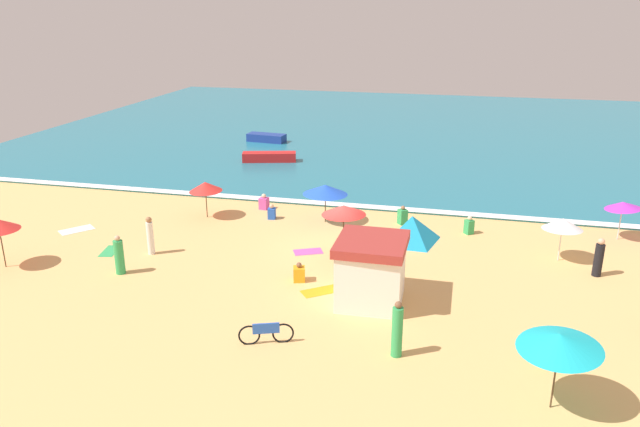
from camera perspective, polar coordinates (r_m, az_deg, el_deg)
ground_plane at (r=27.53m, az=1.12°, el=-3.48°), size 60.00×60.00×0.00m
ocean_water at (r=54.14m, az=7.62°, el=7.73°), size 60.00×44.00×0.10m
wave_breaker_foam at (r=33.29m, az=3.47°, el=0.74°), size 57.00×0.70×0.01m
lifeguard_cabana at (r=22.61m, az=4.77°, el=-5.29°), size 2.50×2.71×2.46m
beach_umbrella_0 at (r=31.79m, az=-10.62°, el=2.48°), size 2.41×2.40×1.93m
beach_umbrella_1 at (r=26.36m, az=2.22°, el=0.32°), size 2.44×2.44×2.32m
beach_umbrella_2 at (r=31.53m, az=26.37°, el=0.68°), size 1.79×1.76×1.94m
beach_umbrella_4 at (r=30.54m, az=0.50°, el=2.24°), size 3.19×3.19×1.98m
beach_umbrella_5 at (r=27.89m, az=21.67°, el=-0.89°), size 2.10×2.12×1.96m
beach_umbrella_6 at (r=17.71m, az=21.43°, el=-11.02°), size 3.19×3.19×2.38m
beach_tent at (r=28.55m, az=8.54°, el=-1.45°), size 3.02×2.95×1.30m
parked_bicycle at (r=20.35m, az=-5.04°, el=-11.02°), size 1.73×0.69×0.76m
beachgoer_2 at (r=26.31m, az=-18.20°, el=-3.79°), size 0.40×0.40×1.66m
beachgoer_3 at (r=31.51m, az=-4.52°, el=0.10°), size 0.42×0.42×0.79m
beachgoer_4 at (r=24.53m, az=-1.96°, el=-5.59°), size 0.57×0.57×0.80m
beachgoer_5 at (r=30.94m, az=7.69°, el=-0.24°), size 0.55×0.55×0.96m
beachgoer_6 at (r=27.23m, az=24.51°, el=-3.81°), size 0.50×0.50×1.63m
beachgoer_7 at (r=33.05m, az=-5.24°, el=1.01°), size 0.49×0.49×0.85m
beachgoer_8 at (r=20.48m, az=20.54°, el=-12.16°), size 0.52×0.52×0.83m
beachgoer_9 at (r=19.54m, az=7.19°, el=-10.76°), size 0.42×0.42×1.89m
beachgoer_10 at (r=27.90m, az=-15.53°, el=-2.02°), size 0.32×0.32×1.73m
beachgoer_11 at (r=30.24m, az=13.71°, el=-1.14°), size 0.51×0.51×0.90m
beach_towel_0 at (r=23.86m, az=0.40°, el=-7.17°), size 1.85×1.64×0.01m
beach_towel_1 at (r=27.41m, az=-1.12°, el=-3.57°), size 1.46×1.20×0.01m
beach_towel_2 at (r=32.26m, az=-21.71°, el=-1.42°), size 1.64×1.76×0.01m
beach_towel_3 at (r=29.03m, az=-18.96°, el=-3.33°), size 0.89×1.45×0.01m
small_boat_0 at (r=42.70m, az=-4.75°, el=5.28°), size 3.79×1.88×0.63m
small_boat_1 at (r=48.96m, az=-5.00°, el=7.04°), size 3.09×1.44×0.61m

